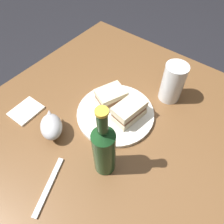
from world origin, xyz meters
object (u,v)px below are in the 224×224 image
sandwich_half_left (129,111)px  pint_glass (172,85)px  plate (115,113)px  gravy_boat (51,126)px  fork (49,186)px  napkin (26,111)px  sandwich_half_right (111,97)px  cider_bottle (104,149)px

sandwich_half_left → pint_glass: 0.20m
pint_glass → plate: bearing=150.7°
pint_glass → gravy_boat: 0.46m
fork → napkin: bearing=-138.4°
plate → sandwich_half_right: 0.06m
sandwich_half_right → fork: bearing=-172.0°
pint_glass → napkin: bearing=135.7°
plate → cider_bottle: 0.23m
cider_bottle → fork: 0.21m
cider_bottle → fork: size_ratio=1.56×
plate → pint_glass: 0.24m
plate → gravy_boat: (-0.20, 0.12, 0.04)m
pint_glass → cider_bottle: bearing=177.6°
sandwich_half_left → gravy_boat: sandwich_half_left is taller
sandwich_half_right → pint_glass: size_ratio=0.79×
pint_glass → cider_bottle: (-0.38, 0.02, 0.04)m
napkin → fork: 0.31m
fork → gravy_boat: bearing=-159.5°
sandwich_half_left → fork: sandwich_half_left is taller
plate → fork: 0.33m
plate → gravy_boat: gravy_boat is taller
gravy_boat → pint_glass: bearing=-30.2°
cider_bottle → fork: (-0.15, 0.09, -0.11)m
napkin → plate: bearing=-54.6°
sandwich_half_right → cider_bottle: 0.26m
plate → napkin: 0.34m
gravy_boat → cider_bottle: (0.02, -0.22, 0.07)m
napkin → gravy_boat: bearing=-90.5°
plate → sandwich_half_right: bearing=58.1°
sandwich_half_left → gravy_boat: bearing=141.0°
gravy_boat → napkin: (0.00, 0.16, -0.04)m
cider_bottle → napkin: 0.39m
fork → cider_bottle: bearing=127.1°
napkin → sandwich_half_right: bearing=-46.0°
sandwich_half_left → napkin: size_ratio=1.16×
sandwich_half_right → gravy_boat: 0.24m
sandwich_half_right → gravy_boat: sandwich_half_right is taller
gravy_boat → cider_bottle: bearing=-85.5°
pint_glass → sandwich_half_left: bearing=161.7°
pint_glass → sandwich_half_right: bearing=138.0°
plate → fork: bearing=-178.8°
sandwich_half_left → cider_bottle: bearing=-166.5°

